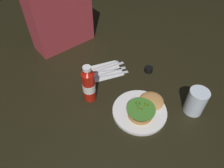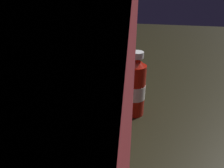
{
  "view_description": "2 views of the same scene",
  "coord_description": "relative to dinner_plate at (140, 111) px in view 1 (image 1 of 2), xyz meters",
  "views": [
    {
      "loc": [
        -0.5,
        -0.47,
        0.79
      ],
      "look_at": [
        -0.05,
        0.08,
        0.05
      ],
      "focal_mm": 33.25,
      "sensor_mm": 36.0,
      "label": 1
    },
    {
      "loc": [
        -0.2,
        0.67,
        0.37
      ],
      "look_at": [
        -0.08,
        0.06,
        0.07
      ],
      "focal_mm": 33.01,
      "sensor_mm": 36.0,
      "label": 2
    }
  ],
  "objects": [
    {
      "name": "ground_plane",
      "position": [
        0.03,
        0.11,
        -0.01
      ],
      "size": [
        3.0,
        3.0,
        0.0
      ],
      "primitive_type": "plane",
      "color": "black"
    },
    {
      "name": "dinner_plate",
      "position": [
        0.0,
        0.0,
        0.0
      ],
      "size": [
        0.25,
        0.25,
        0.01
      ],
      "primitive_type": "cylinder",
      "color": "white",
      "rests_on": "ground_plane"
    },
    {
      "name": "burger_sandwich",
      "position": [
        0.02,
        -0.01,
        0.03
      ],
      "size": [
        0.21,
        0.14,
        0.05
      ],
      "color": "#BE8545",
      "rests_on": "dinner_plate"
    },
    {
      "name": "ketchup_bottle",
      "position": [
        -0.12,
        0.22,
        0.08
      ],
      "size": [
        0.06,
        0.06,
        0.2
      ],
      "color": "#B0160B",
      "rests_on": "ground_plane"
    },
    {
      "name": "water_glass",
      "position": [
        0.2,
        -0.15,
        0.06
      ],
      "size": [
        0.09,
        0.09,
        0.13
      ],
      "primitive_type": "cylinder",
      "color": "silver",
      "rests_on": "ground_plane"
    },
    {
      "name": "condiment_cup",
      "position": [
        0.24,
        0.17,
        0.01
      ],
      "size": [
        0.05,
        0.05,
        0.03
      ],
      "primitive_type": "cylinder",
      "color": "black",
      "rests_on": "ground_plane"
    },
    {
      "name": "napkin",
      "position": [
        0.05,
        0.32,
        -0.01
      ],
      "size": [
        0.21,
        0.19,
        0.0
      ],
      "primitive_type": "cube",
      "rotation": [
        0.0,
        0.0,
        -0.34
      ],
      "color": "silver",
      "rests_on": "ground_plane"
    },
    {
      "name": "steak_knife",
      "position": [
        0.06,
        0.28,
        -0.0
      ],
      "size": [
        0.2,
        0.1,
        0.0
      ],
      "color": "silver",
      "rests_on": "napkin"
    },
    {
      "name": "fork_utensil",
      "position": [
        0.07,
        0.3,
        -0.0
      ],
      "size": [
        0.19,
        0.07,
        0.0
      ],
      "color": "silver",
      "rests_on": "napkin"
    },
    {
      "name": "table_knife",
      "position": [
        0.08,
        0.31,
        -0.0
      ],
      "size": [
        0.2,
        0.11,
        0.0
      ],
      "color": "silver",
      "rests_on": "napkin"
    },
    {
      "name": "butter_knife",
      "position": [
        0.09,
        0.34,
        -0.0
      ],
      "size": [
        0.22,
        0.07,
        0.0
      ],
      "color": "silver",
      "rests_on": "napkin"
    },
    {
      "name": "spoon_utensil",
      "position": [
        0.1,
        0.36,
        -0.0
      ],
      "size": [
        0.2,
        0.06,
        0.0
      ],
      "color": "silver",
      "rests_on": "napkin"
    },
    {
      "name": "diner_person",
      "position": [
        0.02,
        0.71,
        0.26
      ],
      "size": [
        0.36,
        0.19,
        0.59
      ],
      "color": "#A23136",
      "rests_on": "ground_plane"
    }
  ]
}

